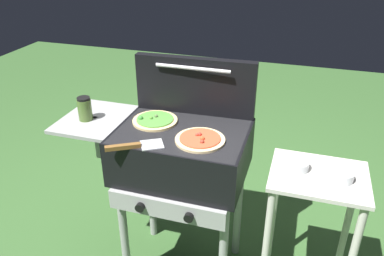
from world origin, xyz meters
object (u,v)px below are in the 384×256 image
spatula (135,146)px  topping_bowl_near (296,165)px  grill (180,155)px  pizza_pepperoni (200,139)px  pizza_veggie (155,120)px  topping_bowl_far (341,176)px  prep_table (312,213)px  sauce_jar (85,109)px

spatula → topping_bowl_near: 0.75m
grill → pizza_pepperoni: pizza_pepperoni is taller
spatula → topping_bowl_near: (0.70, 0.24, -0.11)m
pizza_veggie → topping_bowl_far: pizza_veggie is taller
pizza_veggie → prep_table: size_ratio=0.30×
sauce_jar → topping_bowl_far: (1.26, 0.02, -0.16)m
grill → topping_bowl_far: 0.77m
pizza_veggie → sauce_jar: bearing=-166.9°
grill → sauce_jar: size_ratio=7.83×
grill → sauce_jar: (-0.49, -0.03, 0.20)m
pizza_pepperoni → prep_table: 0.66m
prep_table → grill: bearing=-179.6°
prep_table → topping_bowl_near: (-0.11, 0.02, 0.24)m
prep_table → topping_bowl_near: 0.27m
pizza_pepperoni → topping_bowl_near: size_ratio=1.97×
pizza_pepperoni → topping_bowl_far: pizza_pepperoni is taller
pizza_pepperoni → prep_table: (0.55, 0.08, -0.36)m
pizza_veggie → topping_bowl_near: (0.71, -0.03, -0.11)m
prep_table → sauce_jar: bearing=-178.3°
grill → sauce_jar: 0.54m
pizza_pepperoni → pizza_veggie: bearing=155.9°
pizza_pepperoni → sauce_jar: (-0.62, 0.04, 0.05)m
topping_bowl_near → prep_table: bearing=-8.7°
pizza_veggie → spatula: (0.01, -0.27, -0.00)m
grill → pizza_veggie: pizza_veggie is taller
pizza_veggie → topping_bowl_near: bearing=-2.4°
grill → pizza_pepperoni: (0.13, -0.07, 0.15)m
grill → pizza_veggie: 0.22m
pizza_pepperoni → sauce_jar: size_ratio=1.90×
topping_bowl_near → topping_bowl_far: (0.20, -0.03, 0.00)m
topping_bowl_near → pizza_veggie: bearing=177.6°
pizza_veggie → spatula: size_ratio=0.90×
pizza_veggie → prep_table: 0.90m
spatula → topping_bowl_far: 0.93m
sauce_jar → grill: bearing=3.4°
topping_bowl_far → sauce_jar: bearing=-179.2°
pizza_veggie → sauce_jar: sauce_jar is taller
pizza_veggie → topping_bowl_far: size_ratio=2.12×
grill → topping_bowl_far: grill is taller
grill → sauce_jar: bearing=-176.6°
sauce_jar → topping_bowl_near: (1.06, 0.05, -0.16)m
grill → spatula: 0.30m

